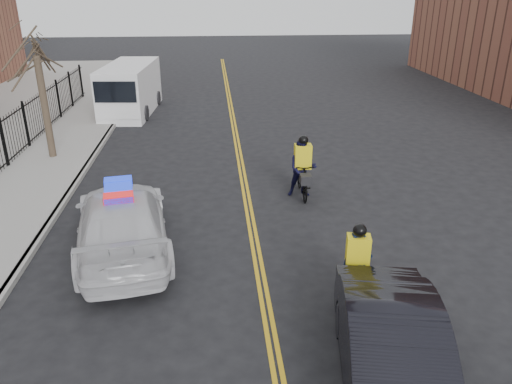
{
  "coord_description": "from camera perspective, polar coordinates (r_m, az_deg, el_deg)",
  "views": [
    {
      "loc": [
        -1.04,
        -9.96,
        6.71
      ],
      "look_at": [
        0.09,
        2.79,
        1.3
      ],
      "focal_mm": 35.0,
      "sensor_mm": 36.0,
      "label": 1
    }
  ],
  "objects": [
    {
      "name": "police_cruiser",
      "position": [
        13.73,
        -15.06,
        -3.24
      ],
      "size": [
        3.29,
        6.09,
        1.84
      ],
      "rotation": [
        0.0,
        0.0,
        3.31
      ],
      "color": "silver",
      "rests_on": "ground"
    },
    {
      "name": "center_line_left",
      "position": [
        19.19,
        -1.86,
        2.45
      ],
      "size": [
        0.1,
        60.0,
        0.01
      ],
      "primitive_type": "cube",
      "color": "gold",
      "rests_on": "ground"
    },
    {
      "name": "ground",
      "position": [
        12.05,
        0.77,
        -10.92
      ],
      "size": [
        120.0,
        120.0,
        0.0
      ],
      "primitive_type": "plane",
      "color": "black",
      "rests_on": "ground"
    },
    {
      "name": "curb",
      "position": [
        19.78,
        -19.26,
        1.98
      ],
      "size": [
        0.2,
        60.0,
        0.15
      ],
      "primitive_type": "cube",
      "color": "gray",
      "rests_on": "ground"
    },
    {
      "name": "sidewalk",
      "position": [
        20.21,
        -23.38,
        1.79
      ],
      "size": [
        3.0,
        60.0,
        0.15
      ],
      "primitive_type": "cube",
      "color": "gray",
      "rests_on": "ground"
    },
    {
      "name": "dark_sedan",
      "position": [
        9.3,
        15.47,
        -17.59
      ],
      "size": [
        2.47,
        5.07,
        1.6
      ],
      "primitive_type": "imported",
      "rotation": [
        0.0,
        0.0,
        -0.16
      ],
      "color": "black",
      "rests_on": "ground"
    },
    {
      "name": "cargo_van",
      "position": [
        28.52,
        -14.25,
        11.24
      ],
      "size": [
        2.79,
        6.4,
        2.61
      ],
      "rotation": [
        0.0,
        0.0,
        -0.08
      ],
      "color": "white",
      "rests_on": "ground"
    },
    {
      "name": "center_line_right",
      "position": [
        19.2,
        -1.38,
        2.47
      ],
      "size": [
        0.1,
        60.0,
        0.01
      ],
      "primitive_type": "cube",
      "color": "gold",
      "rests_on": "ground"
    },
    {
      "name": "cyclist_near",
      "position": [
        11.48,
        11.34,
        -9.32
      ],
      "size": [
        1.03,
        2.07,
        1.94
      ],
      "rotation": [
        0.0,
        0.0,
        -0.18
      ],
      "color": "black",
      "rests_on": "ground"
    },
    {
      "name": "cyclist_far",
      "position": [
        16.73,
        5.31,
        2.24
      ],
      "size": [
        0.96,
        2.1,
        2.11
      ],
      "rotation": [
        0.0,
        0.0,
        -0.03
      ],
      "color": "black",
      "rests_on": "ground"
    },
    {
      "name": "street_tree",
      "position": [
        21.25,
        -23.55,
        12.48
      ],
      "size": [
        3.2,
        3.2,
        4.8
      ],
      "color": "#3B2D23",
      "rests_on": "sidewalk"
    }
  ]
}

